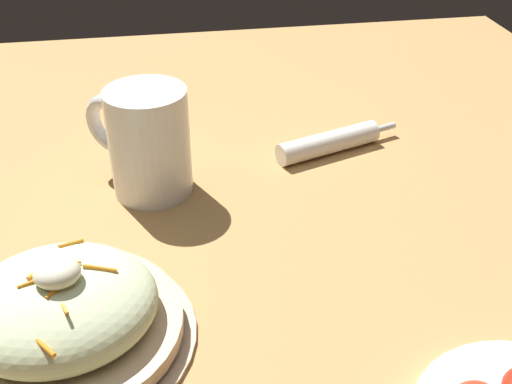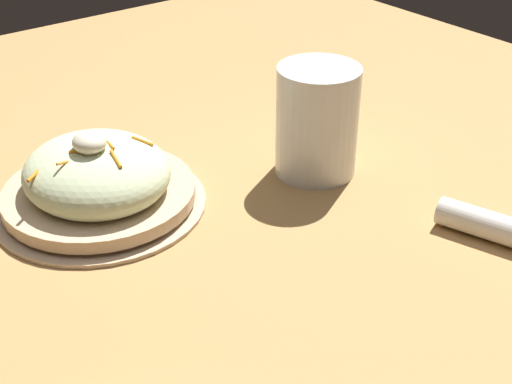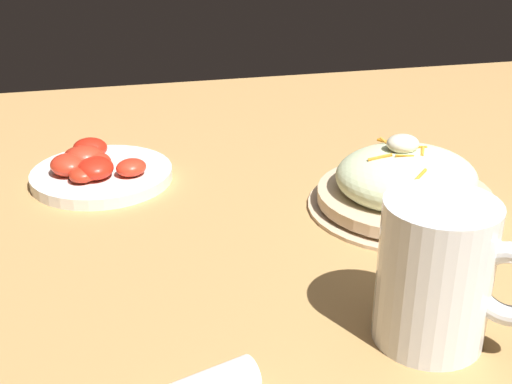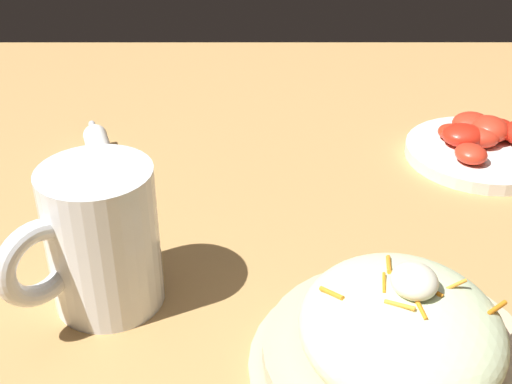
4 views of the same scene
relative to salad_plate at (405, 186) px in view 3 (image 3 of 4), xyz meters
The scene contains 4 objects.
ground_plane 0.13m from the salad_plate, 45.65° to the left, with size 1.43×1.43×0.00m, color #B2844C.
salad_plate is the anchor object (origin of this frame).
beer_mug 0.26m from the salad_plate, 70.89° to the left, with size 0.13×0.12×0.13m.
tomato_plate 0.40m from the salad_plate, 25.34° to the right, with size 0.19×0.19×0.05m.
Camera 3 is at (0.25, 0.58, 0.37)m, focal length 47.46 mm.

